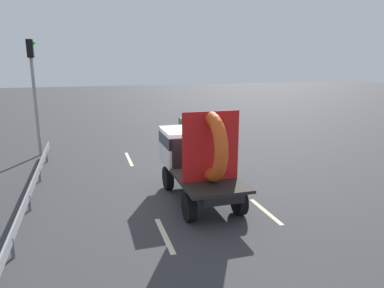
{
  "coord_description": "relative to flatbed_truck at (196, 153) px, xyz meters",
  "views": [
    {
      "loc": [
        -3.51,
        -12.21,
        4.94
      ],
      "look_at": [
        0.23,
        0.2,
        1.86
      ],
      "focal_mm": 33.06,
      "sensor_mm": 36.0,
      "label": 1
    }
  ],
  "objects": [
    {
      "name": "ground_plane",
      "position": [
        -0.23,
        0.26,
        -1.61
      ],
      "size": [
        120.0,
        120.0,
        0.0
      ],
      "primitive_type": "plane",
      "color": "#38383A"
    },
    {
      "name": "flatbed_truck",
      "position": [
        0.0,
        0.0,
        0.0
      ],
      "size": [
        2.02,
        4.77,
        3.39
      ],
      "color": "black",
      "rests_on": "ground_plane"
    },
    {
      "name": "distant_sedan",
      "position": [
        3.61,
        10.94,
        -0.9
      ],
      "size": [
        1.74,
        4.07,
        1.33
      ],
      "color": "black",
      "rests_on": "ground_plane"
    },
    {
      "name": "traffic_light",
      "position": [
        -6.22,
        7.85,
        2.26
      ],
      "size": [
        0.42,
        0.36,
        5.96
      ],
      "color": "gray",
      "rests_on": "ground_plane"
    },
    {
      "name": "guardrail",
      "position": [
        -5.78,
        1.75,
        -1.09
      ],
      "size": [
        0.1,
        12.2,
        0.71
      ],
      "color": "gray",
      "rests_on": "ground_plane"
    },
    {
      "name": "lane_dash_left_near",
      "position": [
        -1.8,
        -2.77,
        -1.61
      ],
      "size": [
        0.16,
        2.22,
        0.01
      ],
      "primitive_type": "cube",
      "rotation": [
        0.0,
        0.0,
        1.57
      ],
      "color": "beige",
      "rests_on": "ground_plane"
    },
    {
      "name": "lane_dash_left_far",
      "position": [
        -1.8,
        5.7,
        -1.61
      ],
      "size": [
        0.16,
        2.63,
        0.01
      ],
      "primitive_type": "cube",
      "rotation": [
        0.0,
        0.0,
        1.57
      ],
      "color": "beige",
      "rests_on": "ground_plane"
    },
    {
      "name": "lane_dash_right_near",
      "position": [
        1.8,
        -2.12,
        -1.61
      ],
      "size": [
        0.16,
        2.15,
        0.01
      ],
      "primitive_type": "cube",
      "rotation": [
        0.0,
        0.0,
        1.57
      ],
      "color": "beige",
      "rests_on": "ground_plane"
    },
    {
      "name": "lane_dash_right_far",
      "position": [
        1.8,
        4.97,
        -1.61
      ],
      "size": [
        0.16,
        2.55,
        0.01
      ],
      "primitive_type": "cube",
      "rotation": [
        0.0,
        0.0,
        1.57
      ],
      "color": "beige",
      "rests_on": "ground_plane"
    }
  ]
}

